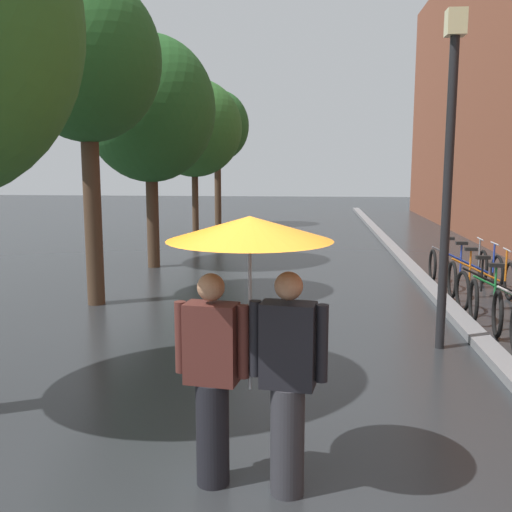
% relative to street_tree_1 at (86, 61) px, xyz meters
% --- Properties ---
extents(kerb_strip, '(0.30, 36.00, 0.12)m').
position_rel_street_tree_1_xyz_m(kerb_strip, '(6.17, 3.60, -4.12)').
color(kerb_strip, slate).
rests_on(kerb_strip, ground).
extents(street_tree_1, '(2.52, 2.52, 5.62)m').
position_rel_street_tree_1_xyz_m(street_tree_1, '(0.00, 0.00, 0.00)').
color(street_tree_1, '#473323').
rests_on(street_tree_1, ground).
extents(street_tree_2, '(3.05, 3.05, 5.42)m').
position_rel_street_tree_1_xyz_m(street_tree_2, '(0.04, 3.79, -0.47)').
color(street_tree_2, '#473323').
rests_on(street_tree_2, ground).
extents(street_tree_3, '(2.99, 2.99, 5.07)m').
position_rel_street_tree_1_xyz_m(street_tree_3, '(0.14, 8.54, -0.64)').
color(street_tree_3, '#473323').
rests_on(street_tree_3, ground).
extents(street_tree_4, '(2.43, 2.43, 5.22)m').
position_rel_street_tree_1_xyz_m(street_tree_4, '(0.19, 12.87, -0.34)').
color(street_tree_4, '#473323').
rests_on(street_tree_4, ground).
extents(parked_bicycle_4, '(1.15, 0.81, 0.96)m').
position_rel_street_tree_1_xyz_m(parked_bicycle_4, '(6.87, -0.71, -3.81)').
color(parked_bicycle_4, black).
rests_on(parked_bicycle_4, ground).
extents(parked_bicycle_5, '(1.12, 0.77, 0.96)m').
position_rel_street_tree_1_xyz_m(parked_bicycle_5, '(6.88, 0.08, -3.81)').
color(parked_bicycle_5, black).
rests_on(parked_bicycle_5, ground).
extents(parked_bicycle_6, '(1.10, 0.74, 0.96)m').
position_rel_street_tree_1_xyz_m(parked_bicycle_6, '(6.93, 1.02, -3.81)').
color(parked_bicycle_6, black).
rests_on(parked_bicycle_6, ground).
extents(parked_bicycle_7, '(1.09, 0.72, 0.96)m').
position_rel_street_tree_1_xyz_m(parked_bicycle_7, '(6.96, 1.84, -3.81)').
color(parked_bicycle_7, black).
rests_on(parked_bicycle_7, ground).
extents(parked_bicycle_8, '(1.10, 0.73, 0.96)m').
position_rel_street_tree_1_xyz_m(parked_bicycle_8, '(6.88, 2.55, -3.81)').
color(parked_bicycle_8, black).
rests_on(parked_bicycle_8, ground).
extents(couple_under_umbrella, '(1.23, 1.23, 2.12)m').
position_rel_street_tree_1_xyz_m(couple_under_umbrella, '(3.35, -5.74, -2.72)').
color(couple_under_umbrella, black).
rests_on(couple_under_umbrella, ground).
extents(street_lamp_post, '(0.24, 0.24, 4.40)m').
position_rel_street_tree_1_xyz_m(street_lamp_post, '(5.57, -2.03, -1.62)').
color(street_lamp_post, black).
rests_on(street_lamp_post, ground).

